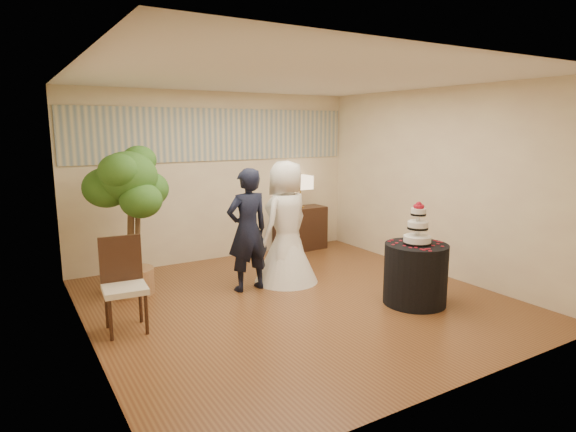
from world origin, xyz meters
TOP-DOWN VIEW (x-y plane):
  - floor at (0.00, 0.00)m, footprint 5.00×5.00m
  - ceiling at (0.00, 0.00)m, footprint 5.00×5.00m
  - wall_back at (0.00, 2.50)m, footprint 5.00×0.06m
  - wall_front at (0.00, -2.50)m, footprint 5.00×0.06m
  - wall_left at (-2.50, 0.00)m, footprint 0.06×5.00m
  - wall_right at (2.50, 0.00)m, footprint 0.06×5.00m
  - mural_border at (0.00, 2.48)m, footprint 4.90×0.02m
  - groom at (-0.34, 0.74)m, footprint 0.64×0.44m
  - bride at (0.30, 0.79)m, footprint 1.20×1.20m
  - cake_table at (1.24, -0.83)m, footprint 0.84×0.84m
  - wedding_cake at (1.24, -0.83)m, footprint 0.35×0.35m
  - console at (1.48, 2.26)m, footprint 0.96×0.45m
  - table_lamp at (1.48, 2.26)m, footprint 0.34×0.34m
  - ficus_tree at (-1.74, 1.39)m, footprint 1.26×1.26m
  - side_chair at (-2.10, 0.19)m, footprint 0.51×0.53m

SIDE VIEW (x-z plane):
  - floor at x=0.00m, z-range 0.00..0.00m
  - cake_table at x=1.24m, z-range 0.00..0.78m
  - console at x=1.48m, z-range 0.00..0.79m
  - side_chair at x=-2.10m, z-range 0.00..1.03m
  - groom at x=-0.34m, z-range 0.00..1.69m
  - bride at x=0.30m, z-range 0.00..1.76m
  - ficus_tree at x=-1.74m, z-range 0.00..2.02m
  - wedding_cake at x=1.24m, z-range 0.78..1.32m
  - table_lamp at x=1.48m, z-range 0.79..1.37m
  - wall_back at x=0.00m, z-range 0.00..2.80m
  - wall_front at x=0.00m, z-range 0.00..2.80m
  - wall_left at x=-2.50m, z-range 0.00..2.80m
  - wall_right at x=2.50m, z-range 0.00..2.80m
  - mural_border at x=0.00m, z-range 1.68..2.52m
  - ceiling at x=0.00m, z-range 2.80..2.80m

